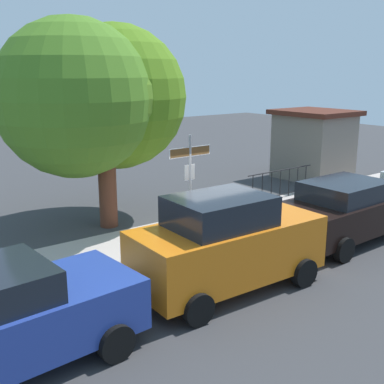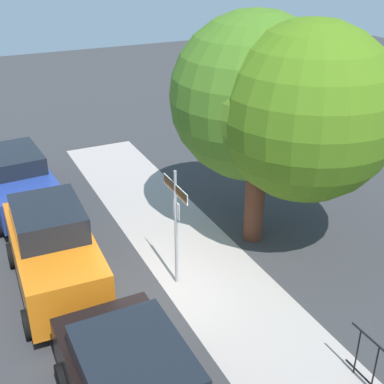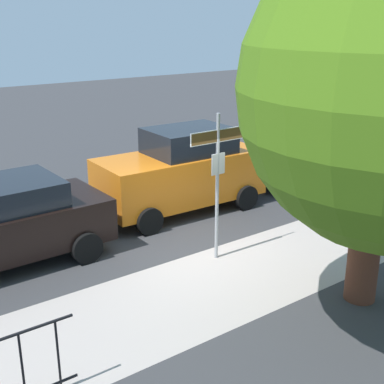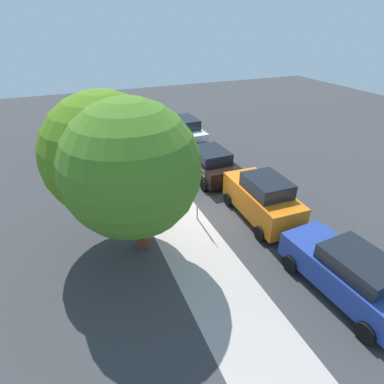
# 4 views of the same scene
# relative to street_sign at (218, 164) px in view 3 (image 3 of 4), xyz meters

# --- Properties ---
(ground_plane) EXTENTS (60.00, 60.00, 0.00)m
(ground_plane) POSITION_rel_street_sign_xyz_m (0.20, -0.40, -2.00)
(ground_plane) COLOR #38383A
(sidewalk_strip) EXTENTS (24.00, 2.60, 0.00)m
(sidewalk_strip) POSITION_rel_street_sign_xyz_m (2.20, 0.90, -2.00)
(sidewalk_strip) COLOR #B1A49C
(sidewalk_strip) RESTS_ON ground_plane
(street_sign) EXTENTS (1.30, 0.07, 2.99)m
(street_sign) POSITION_rel_street_sign_xyz_m (0.00, 0.00, 0.00)
(street_sign) COLOR #9EA0A5
(street_sign) RESTS_ON ground_plane
(car_blue) EXTENTS (4.60, 2.26, 1.74)m
(car_blue) POSITION_rel_street_sign_xyz_m (-5.85, -2.78, -1.11)
(car_blue) COLOR #243C94
(car_blue) RESTS_ON ground_plane
(car_orange) EXTENTS (4.27, 2.07, 2.11)m
(car_orange) POSITION_rel_street_sign_xyz_m (-1.05, -2.68, -0.95)
(car_orange) COLOR orange
(car_orange) RESTS_ON ground_plane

